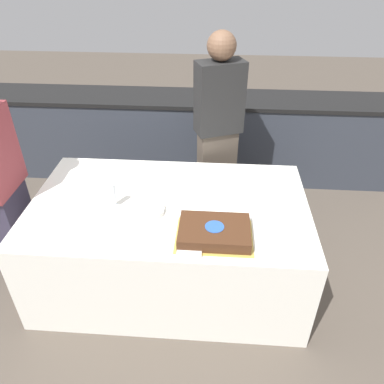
# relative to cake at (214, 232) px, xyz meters

# --- Properties ---
(ground_plane) EXTENTS (14.00, 14.00, 0.00)m
(ground_plane) POSITION_rel_cake_xyz_m (-0.33, 0.34, -0.79)
(ground_plane) COLOR brown
(back_counter) EXTENTS (4.40, 0.58, 0.92)m
(back_counter) POSITION_rel_cake_xyz_m (-0.33, 2.00, -0.33)
(back_counter) COLOR #333842
(back_counter) RESTS_ON ground_plane
(dining_table) EXTENTS (1.98, 1.17, 0.75)m
(dining_table) POSITION_rel_cake_xyz_m (-0.33, 0.34, -0.41)
(dining_table) COLOR white
(dining_table) RESTS_ON ground_plane
(cake) EXTENTS (0.49, 0.36, 0.08)m
(cake) POSITION_rel_cake_xyz_m (0.00, 0.00, 0.00)
(cake) COLOR gold
(cake) RESTS_ON dining_table
(plate_stack) EXTENTS (0.23, 0.23, 0.04)m
(plate_stack) POSITION_rel_cake_xyz_m (-0.46, 0.22, -0.02)
(plate_stack) COLOR white
(plate_stack) RESTS_ON dining_table
(wine_glass) EXTENTS (0.06, 0.06, 0.18)m
(wine_glass) POSITION_rel_cake_xyz_m (-0.71, 0.28, 0.08)
(wine_glass) COLOR white
(wine_glass) RESTS_ON dining_table
(side_plate_near_cake) EXTENTS (0.21, 0.21, 0.00)m
(side_plate_near_cake) POSITION_rel_cake_xyz_m (0.02, 0.34, -0.04)
(side_plate_near_cake) COLOR white
(side_plate_near_cake) RESTS_ON dining_table
(side_plate_right_edge) EXTENTS (0.21, 0.21, 0.00)m
(side_plate_right_edge) POSITION_rel_cake_xyz_m (0.50, 0.40, -0.04)
(side_plate_right_edge) COLOR white
(side_plate_right_edge) RESTS_ON dining_table
(utensil_pile) EXTENTS (0.15, 0.09, 0.02)m
(utensil_pile) POSITION_rel_cake_xyz_m (-0.15, -0.15, -0.03)
(utensil_pile) COLOR white
(utensil_pile) RESTS_ON dining_table
(person_cutting_cake) EXTENTS (0.43, 0.33, 1.75)m
(person_cutting_cake) POSITION_rel_cake_xyz_m (-0.00, 1.15, 0.14)
(person_cutting_cake) COLOR #4C4238
(person_cutting_cake) RESTS_ON ground_plane
(person_seated_left) EXTENTS (0.20, 0.40, 1.59)m
(person_seated_left) POSITION_rel_cake_xyz_m (-1.54, 0.34, 0.03)
(person_seated_left) COLOR #383347
(person_seated_left) RESTS_ON ground_plane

